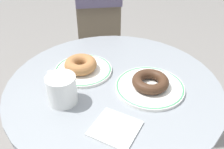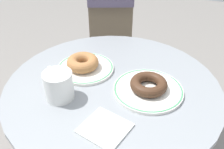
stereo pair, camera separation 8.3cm
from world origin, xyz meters
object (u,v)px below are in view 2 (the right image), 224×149
at_px(donut_cinnamon, 83,62).
at_px(person_figure, 110,4).
at_px(cafe_table, 113,128).
at_px(paper_napkin, 105,128).
at_px(donut_chocolate, 149,84).
at_px(plate_right, 148,89).
at_px(coffee_mug, 58,85).
at_px(plate_left, 85,68).

height_order(donut_cinnamon, person_figure, person_figure).
xyz_separation_m(cafe_table, person_figure, (-0.24, 0.63, 0.26)).
bearing_deg(person_figure, paper_napkin, -70.96).
xyz_separation_m(donut_chocolate, paper_napkin, (-0.07, -0.20, -0.03)).
relative_size(plate_right, paper_napkin, 1.88).
bearing_deg(coffee_mug, person_figure, 97.88).
bearing_deg(donut_cinnamon, donut_chocolate, -8.82).
distance_m(plate_right, coffee_mug, 0.29).
bearing_deg(person_figure, plate_right, -60.21).
bearing_deg(plate_right, cafe_table, -178.62).
distance_m(cafe_table, donut_chocolate, 0.27).
bearing_deg(person_figure, cafe_table, -69.34).
relative_size(cafe_table, coffee_mug, 6.60).
bearing_deg(coffee_mug, donut_chocolate, 25.47).
height_order(cafe_table, donut_chocolate, donut_chocolate).
relative_size(donut_chocolate, coffee_mug, 1.03).
bearing_deg(paper_napkin, plate_left, 124.81).
bearing_deg(cafe_table, person_figure, 110.66).
distance_m(plate_left, paper_napkin, 0.30).
bearing_deg(paper_napkin, donut_chocolate, 69.88).
relative_size(cafe_table, plate_left, 3.72).
bearing_deg(donut_cinnamon, plate_right, -8.82).
bearing_deg(plate_left, donut_cinnamon, -147.18).
bearing_deg(donut_chocolate, plate_left, 169.89).
bearing_deg(paper_napkin, person_figure, 109.04).
distance_m(plate_right, donut_cinnamon, 0.25).
xyz_separation_m(plate_left, donut_chocolate, (0.24, -0.04, 0.02)).
distance_m(donut_chocolate, coffee_mug, 0.28).
bearing_deg(person_figure, donut_chocolate, -60.21).
relative_size(plate_right, coffee_mug, 1.94).
bearing_deg(plate_right, donut_cinnamon, 171.18).
height_order(cafe_table, plate_left, plate_left).
xyz_separation_m(cafe_table, paper_napkin, (0.05, -0.20, 0.22)).
relative_size(cafe_table, plate_right, 3.39).
relative_size(coffee_mug, person_figure, 0.07).
bearing_deg(coffee_mug, plate_right, 25.47).
height_order(paper_napkin, person_figure, person_figure).
bearing_deg(donut_chocolate, person_figure, 119.79).
distance_m(plate_left, donut_cinnamon, 0.03).
bearing_deg(donut_chocolate, coffee_mug, -154.53).
xyz_separation_m(plate_right, donut_chocolate, (-0.00, 0.00, 0.02)).
relative_size(plate_left, donut_cinnamon, 1.79).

